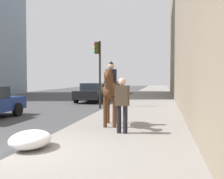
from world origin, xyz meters
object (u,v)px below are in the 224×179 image
Objects in this scene: mounted_horse_near at (111,90)px; car_near_lane at (112,87)px; car_mid_lane at (94,92)px; traffic_light_near_curb at (98,64)px; pedestrian_greeting at (122,102)px.

car_near_lane is (23.71, 4.44, -0.66)m from mounted_horse_near.
car_mid_lane is 5.04m from traffic_light_near_curb.
mounted_horse_near reaches higher than car_mid_lane.
traffic_light_near_curb reaches higher than mounted_horse_near.
pedestrian_greeting is 0.40× the size of car_near_lane.
mounted_horse_near reaches higher than car_near_lane.
car_near_lane is at bearing 18.60° from pedestrian_greeting.
traffic_light_near_curb is at bearing -169.36° from car_near_lane.
pedestrian_greeting is 12.71m from car_mid_lane.
mounted_horse_near is at bearing -166.79° from car_near_lane.
car_mid_lane is (10.77, 3.45, -0.65)m from mounted_horse_near.
pedestrian_greeting is at bearing -161.22° from traffic_light_near_curb.
traffic_light_near_curb is at bearing -168.07° from mounted_horse_near.
car_near_lane is (24.97, 5.04, -0.35)m from pedestrian_greeting.
car_near_lane is at bearing 8.04° from traffic_light_near_curb.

